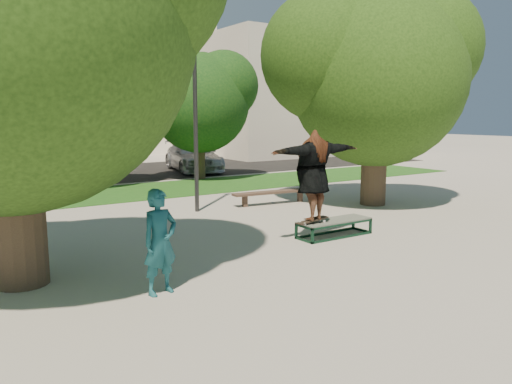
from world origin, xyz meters
TOP-DOWN VIEW (x-y plane):
  - ground at (0.00, 0.00)m, footprint 120.00×120.00m
  - grass_strip at (1.00, 9.50)m, footprint 30.00×4.00m
  - asphalt_strip at (0.00, 16.00)m, footprint 40.00×8.00m
  - tree_right at (5.92, 3.08)m, footprint 6.24×5.33m
  - bg_tree_mid at (-1.08, 12.08)m, footprint 5.76×4.92m
  - bg_tree_right at (4.43, 11.57)m, footprint 5.04×4.31m
  - lamppost at (1.00, 5.00)m, footprint 0.25×0.15m
  - side_building at (18.00, 22.00)m, footprint 15.00×10.00m
  - grind_box at (2.23, 0.62)m, footprint 1.80×0.60m
  - skater_rig at (1.58, 0.62)m, footprint 2.43×0.76m
  - bystander at (-2.50, -0.65)m, footprint 0.66×0.51m
  - bench at (3.50, 4.76)m, footprint 2.70×0.63m
  - car_grey at (0.68, 16.50)m, footprint 3.06×5.09m
  - car_silver_b at (5.68, 14.56)m, footprint 2.99×5.30m

SIDE VIEW (x-z plane):
  - ground at x=0.00m, z-range 0.00..0.00m
  - asphalt_strip at x=0.00m, z-range 0.00..0.01m
  - grass_strip at x=1.00m, z-range 0.00..0.02m
  - grind_box at x=2.23m, z-range 0.00..0.38m
  - bench at x=3.50m, z-range 0.14..0.55m
  - car_grey at x=0.68m, z-range 0.00..1.32m
  - car_silver_b at x=5.68m, z-range 0.00..1.45m
  - bystander at x=-2.50m, z-range 0.00..1.62m
  - skater_rig at x=1.58m, z-range 0.41..2.45m
  - lamppost at x=1.00m, z-range 0.10..6.21m
  - bg_tree_right at x=4.43m, z-range 0.77..6.21m
  - side_building at x=18.00m, z-range 0.00..8.00m
  - bg_tree_mid at x=-1.08m, z-range 0.90..7.14m
  - tree_right at x=5.92m, z-range 0.84..7.35m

